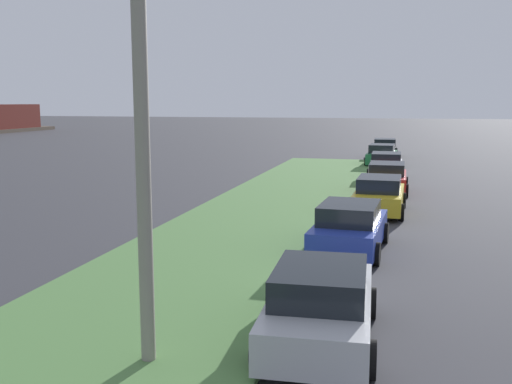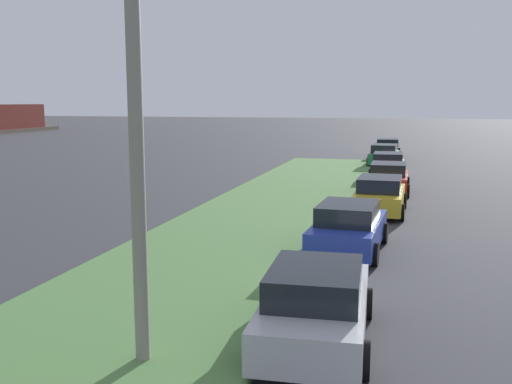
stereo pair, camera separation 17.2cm
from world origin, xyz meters
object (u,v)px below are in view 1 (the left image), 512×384
object	(u,v)px
streetlight	(161,102)
parked_car_silver	(321,305)
parked_car_blue	(350,228)
parked_car_white	(386,166)
parked_car_yellow	(379,195)
parked_car_red	(387,178)
parked_car_green	(382,155)
parked_car_black	(385,148)

from	to	relation	value
streetlight	parked_car_silver	bearing A→B (deg)	-53.31
parked_car_blue	parked_car_silver	bearing A→B (deg)	-176.27
parked_car_blue	parked_car_white	size ratio (longest dim) A/B	1.02
streetlight	parked_car_yellow	bearing A→B (deg)	-10.73
parked_car_yellow	parked_car_silver	bearing A→B (deg)	179.13
parked_car_blue	parked_car_red	xyz separation A→B (m)	(11.72, -0.72, 0.00)
parked_car_silver	parked_car_green	size ratio (longest dim) A/B	1.00
parked_car_silver	parked_car_green	xyz separation A→B (m)	(30.80, 0.04, 0.00)
parked_car_silver	parked_car_blue	size ratio (longest dim) A/B	1.00
parked_car_red	parked_car_white	bearing A→B (deg)	1.84
streetlight	parked_car_blue	bearing A→B (deg)	-14.68
parked_car_white	parked_car_silver	bearing A→B (deg)	178.37
parked_car_green	streetlight	distance (m)	32.80
parked_car_red	streetlight	world-z (taller)	streetlight
parked_car_blue	parked_car_red	world-z (taller)	same
parked_car_green	parked_car_black	size ratio (longest dim) A/B	1.01
parked_car_silver	parked_car_yellow	size ratio (longest dim) A/B	1.01
parked_car_black	streetlight	distance (m)	38.94
parked_car_silver	parked_car_black	distance (m)	36.98
parked_car_black	parked_car_red	bearing A→B (deg)	-179.71
parked_car_red	parked_car_white	xyz separation A→B (m)	(5.69, 0.21, 0.00)
parked_car_black	streetlight	size ratio (longest dim) A/B	0.58
parked_car_silver	streetlight	size ratio (longest dim) A/B	0.58
parked_car_green	streetlight	world-z (taller)	streetlight
parked_car_blue	parked_car_black	xyz separation A→B (m)	(30.22, -0.02, 0.00)
parked_car_yellow	parked_car_black	xyz separation A→B (m)	(23.89, 0.57, 0.00)
parked_car_green	parked_car_red	bearing A→B (deg)	-173.90
parked_car_yellow	parked_car_green	xyz separation A→B (m)	(17.71, 0.55, 0.00)
parked_car_white	parked_car_blue	bearing A→B (deg)	177.70
parked_car_red	parked_car_black	size ratio (longest dim) A/B	0.99
parked_car_blue	parked_car_green	xyz separation A→B (m)	(24.04, -0.04, 0.00)
parked_car_yellow	streetlight	bearing A→B (deg)	170.61
parked_car_yellow	parked_car_red	size ratio (longest dim) A/B	1.01
parked_car_yellow	parked_car_black	bearing A→B (deg)	2.70
parked_car_red	parked_car_white	world-z (taller)	same
parked_car_silver	parked_car_black	xyz separation A→B (m)	(36.98, 0.06, 0.00)
parked_car_silver	parked_car_yellow	world-z (taller)	same
parked_car_yellow	parked_car_green	distance (m)	17.72
parked_car_blue	parked_car_black	size ratio (longest dim) A/B	1.01
parked_car_green	parked_car_blue	bearing A→B (deg)	-177.18
parked_car_blue	parked_car_black	world-z (taller)	same
parked_car_white	parked_car_black	world-z (taller)	same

